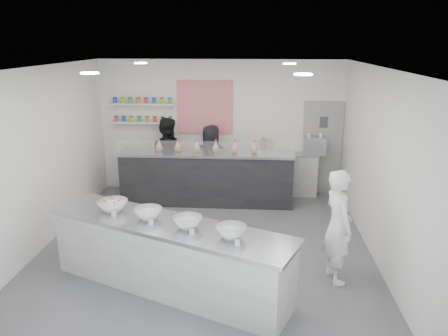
# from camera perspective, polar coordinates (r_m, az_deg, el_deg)

# --- Properties ---
(floor) EXTENTS (6.00, 6.00, 0.00)m
(floor) POSITION_cam_1_polar(r_m,az_deg,el_deg) (7.59, -2.36, -10.24)
(floor) COLOR #515156
(floor) RESTS_ON ground
(ceiling) EXTENTS (6.00, 6.00, 0.00)m
(ceiling) POSITION_cam_1_polar(r_m,az_deg,el_deg) (6.80, -2.66, 12.99)
(ceiling) COLOR white
(ceiling) RESTS_ON floor
(back_wall) EXTENTS (5.50, 0.00, 5.50)m
(back_wall) POSITION_cam_1_polar(r_m,az_deg,el_deg) (9.96, -0.45, 5.38)
(back_wall) COLOR white
(back_wall) RESTS_ON floor
(left_wall) EXTENTS (0.00, 6.00, 6.00)m
(left_wall) POSITION_cam_1_polar(r_m,az_deg,el_deg) (7.86, -22.83, 1.09)
(left_wall) COLOR white
(left_wall) RESTS_ON floor
(right_wall) EXTENTS (0.00, 6.00, 6.00)m
(right_wall) POSITION_cam_1_polar(r_m,az_deg,el_deg) (7.26, 19.59, 0.24)
(right_wall) COLOR white
(right_wall) RESTS_ON floor
(back_door) EXTENTS (0.88, 0.04, 2.10)m
(back_door) POSITION_cam_1_polar(r_m,az_deg,el_deg) (10.10, 12.67, 2.52)
(back_door) COLOR gray
(back_door) RESTS_ON floor
(pattern_panel) EXTENTS (1.25, 0.03, 1.20)m
(pattern_panel) POSITION_cam_1_polar(r_m,az_deg,el_deg) (9.89, -2.51, 7.94)
(pattern_panel) COLOR red
(pattern_panel) RESTS_ON back_wall
(jar_shelf_lower) EXTENTS (1.45, 0.22, 0.04)m
(jar_shelf_lower) POSITION_cam_1_polar(r_m,az_deg,el_deg) (10.14, -10.46, 5.88)
(jar_shelf_lower) COLOR silver
(jar_shelf_lower) RESTS_ON back_wall
(jar_shelf_upper) EXTENTS (1.45, 0.22, 0.04)m
(jar_shelf_upper) POSITION_cam_1_polar(r_m,az_deg,el_deg) (10.07, -10.58, 8.23)
(jar_shelf_upper) COLOR silver
(jar_shelf_upper) RESTS_ON back_wall
(preserve_jars) EXTENTS (1.45, 0.10, 0.56)m
(preserve_jars) POSITION_cam_1_polar(r_m,az_deg,el_deg) (10.07, -10.57, 7.43)
(preserve_jars) COLOR red
(preserve_jars) RESTS_ON jar_shelf_lower
(downlight_0) EXTENTS (0.24, 0.24, 0.02)m
(downlight_0) POSITION_cam_1_polar(r_m,az_deg,el_deg) (6.17, -17.14, 11.76)
(downlight_0) COLOR white
(downlight_0) RESTS_ON ceiling
(downlight_1) EXTENTS (0.24, 0.24, 0.02)m
(downlight_1) POSITION_cam_1_polar(r_m,az_deg,el_deg) (5.78, 10.30, 11.95)
(downlight_1) COLOR white
(downlight_1) RESTS_ON ceiling
(downlight_2) EXTENTS (0.24, 0.24, 0.02)m
(downlight_2) POSITION_cam_1_polar(r_m,az_deg,el_deg) (8.64, -10.84, 13.31)
(downlight_2) COLOR white
(downlight_2) RESTS_ON ceiling
(downlight_3) EXTENTS (0.24, 0.24, 0.02)m
(downlight_3) POSITION_cam_1_polar(r_m,az_deg,el_deg) (8.37, 8.55, 13.33)
(downlight_3) COLOR white
(downlight_3) RESTS_ON ceiling
(prep_counter) EXTENTS (3.67, 2.20, 0.99)m
(prep_counter) POSITION_cam_1_polar(r_m,az_deg,el_deg) (6.27, -7.21, -11.34)
(prep_counter) COLOR #9E9D99
(prep_counter) RESTS_ON floor
(back_bar) EXTENTS (3.68, 0.70, 1.14)m
(back_bar) POSITION_cam_1_polar(r_m,az_deg,el_deg) (9.31, -2.28, -1.33)
(back_bar) COLOR black
(back_bar) RESTS_ON floor
(sneeze_guard) EXTENTS (3.62, 0.04, 0.31)m
(sneeze_guard) POSITION_cam_1_polar(r_m,az_deg,el_deg) (8.81, -2.56, 2.53)
(sneeze_guard) COLOR white
(sneeze_guard) RESTS_ON back_bar
(espresso_ledge) EXTENTS (1.30, 0.41, 0.96)m
(espresso_ledge) POSITION_cam_1_polar(r_m,az_deg,el_deg) (9.98, 8.36, -0.79)
(espresso_ledge) COLOR #9E9D99
(espresso_ledge) RESTS_ON floor
(espresso_machine) EXTENTS (0.48, 0.33, 0.37)m
(espresso_machine) POSITION_cam_1_polar(r_m,az_deg,el_deg) (9.86, 11.71, 2.85)
(espresso_machine) COLOR #93969E
(espresso_machine) RESTS_ON espresso_ledge
(cup_stacks) EXTENTS (0.24, 0.24, 0.31)m
(cup_stacks) POSITION_cam_1_polar(r_m,az_deg,el_deg) (9.79, 5.53, 2.84)
(cup_stacks) COLOR #CAB28C
(cup_stacks) RESTS_ON espresso_ledge
(prep_bowls) EXTENTS (2.35, 1.38, 0.16)m
(prep_bowls) POSITION_cam_1_polar(r_m,az_deg,el_deg) (6.03, -7.41, -6.49)
(prep_bowls) COLOR white
(prep_bowls) RESTS_ON prep_counter
(label_cards) EXTENTS (2.01, 0.04, 0.07)m
(label_cards) POSITION_cam_1_polar(r_m,az_deg,el_deg) (5.58, -6.29, -8.88)
(label_cards) COLOR white
(label_cards) RESTS_ON prep_counter
(cookie_bags) EXTENTS (2.15, 0.17, 0.27)m
(cookie_bags) POSITION_cam_1_polar(r_m,az_deg,el_deg) (9.12, -2.33, 2.89)
(cookie_bags) COLOR pink
(cookie_bags) RESTS_ON back_bar
(woman_prep) EXTENTS (0.55, 0.70, 1.69)m
(woman_prep) POSITION_cam_1_polar(r_m,az_deg,el_deg) (6.49, 14.63, -7.40)
(woman_prep) COLOR white
(woman_prep) RESTS_ON floor
(staff_left) EXTENTS (0.92, 0.75, 1.77)m
(staff_left) POSITION_cam_1_polar(r_m,az_deg,el_deg) (9.88, -7.50, 1.50)
(staff_left) COLOR black
(staff_left) RESTS_ON floor
(staff_right) EXTENTS (0.85, 0.61, 1.62)m
(staff_right) POSITION_cam_1_polar(r_m,az_deg,el_deg) (9.74, -1.70, 0.96)
(staff_right) COLOR black
(staff_right) RESTS_ON floor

